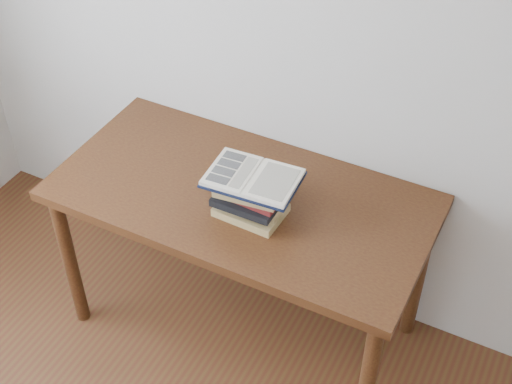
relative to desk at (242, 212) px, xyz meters
The scene contains 3 objects.
desk is the anchor object (origin of this frame).
book_stack 0.21m from the desk, 42.77° to the right, with size 0.25×0.20×0.15m.
open_book 0.28m from the desk, 38.06° to the right, with size 0.34×0.25×0.03m.
Camera 1 is at (0.87, -0.40, 2.60)m, focal length 50.00 mm.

